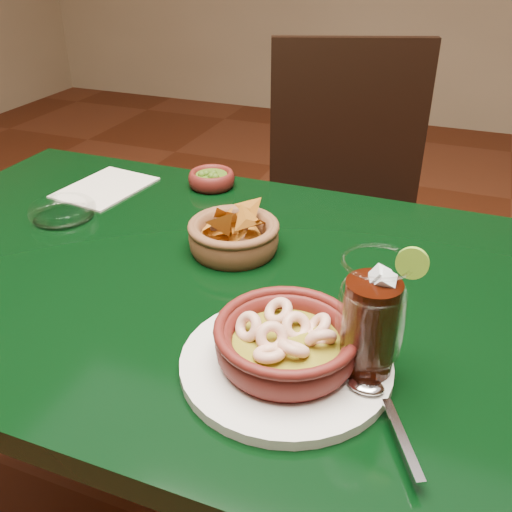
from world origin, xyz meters
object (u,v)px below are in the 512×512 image
(dining_table, at_px, (187,314))
(cola_drink, at_px, (370,323))
(chip_basket, at_px, (233,236))
(shrimp_plate, at_px, (287,348))
(dining_chair, at_px, (348,214))

(dining_table, distance_m, cola_drink, 0.42)
(dining_table, distance_m, chip_basket, 0.16)
(shrimp_plate, bearing_deg, dining_table, 143.79)
(chip_basket, bearing_deg, dining_table, -125.84)
(dining_table, xyz_separation_m, cola_drink, (0.34, -0.16, 0.18))
(dining_table, relative_size, cola_drink, 6.20)
(chip_basket, bearing_deg, shrimp_plate, -54.43)
(dining_chair, relative_size, chip_basket, 5.21)
(dining_table, relative_size, shrimp_plate, 3.65)
(dining_chair, bearing_deg, shrimp_plate, -82.69)
(dining_chair, distance_m, cola_drink, 0.94)
(shrimp_plate, bearing_deg, cola_drink, 12.64)
(chip_basket, xyz_separation_m, cola_drink, (0.28, -0.24, 0.05))
(cola_drink, bearing_deg, chip_basket, 139.92)
(dining_table, relative_size, dining_chair, 1.20)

